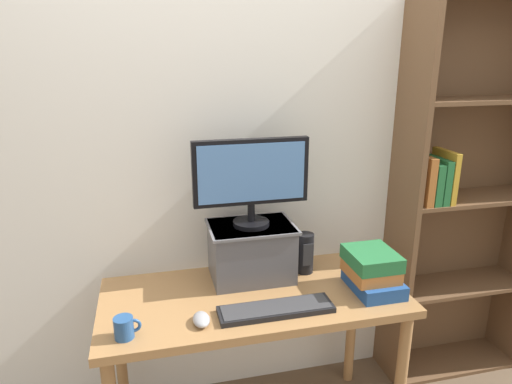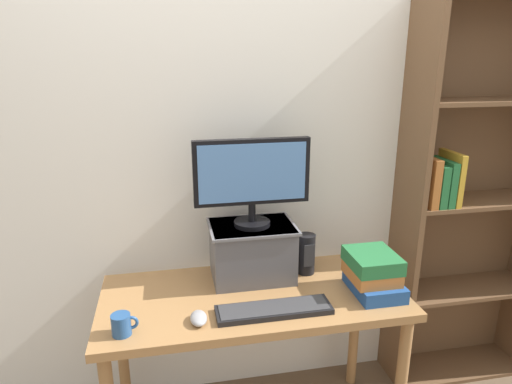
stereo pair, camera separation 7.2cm
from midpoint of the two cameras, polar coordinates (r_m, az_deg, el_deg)
The scene contains 10 objects.
back_wall at distance 2.18m, azimuth -3.78°, elevation 5.73°, with size 7.00×0.08×2.60m.
desk at distance 2.04m, azimuth -1.31°, elevation -14.88°, with size 1.28×0.59×0.74m.
bookshelf_unit at distance 2.60m, azimuth 23.69°, elevation -0.42°, with size 0.79×0.28×2.00m.
riser_box at distance 2.07m, azimuth -1.60°, elevation -7.28°, with size 0.38×0.27×0.25m.
computer_monitor at distance 1.95m, azimuth -1.67°, elevation 1.90°, with size 0.50×0.16×0.39m.
keyboard at distance 1.86m, azimuth 1.37°, elevation -14.45°, with size 0.46×0.13×0.02m.
computer_mouse at distance 1.81m, azimuth -8.03°, elevation -15.51°, with size 0.06×0.10×0.04m.
book_stack at distance 2.04m, azimuth 13.32°, elevation -9.61°, with size 0.20×0.26×0.18m.
coffee_mug at distance 1.78m, azimuth -17.27°, elevation -15.90°, with size 0.10×0.07×0.08m.
desk_speaker at distance 2.13m, azimuth 5.18°, elevation -7.62°, with size 0.08×0.08×0.19m.
Camera 1 is at (-0.40, -1.68, 1.74)m, focal length 32.00 mm.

